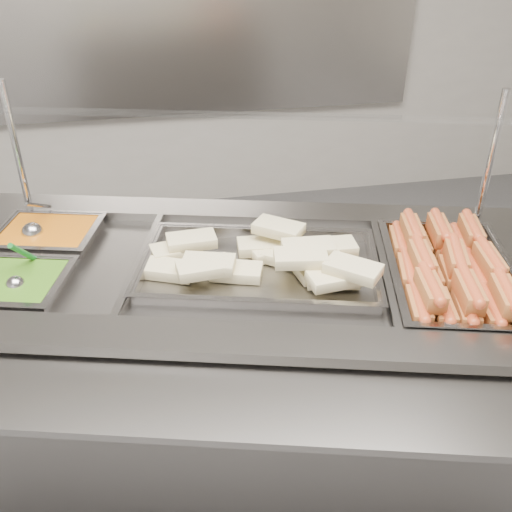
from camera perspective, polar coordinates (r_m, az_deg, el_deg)
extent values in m
cube|color=#9D9993|center=(3.39, -10.12, 23.45)|extent=(3.00, 0.04, 1.20)
cube|color=slate|center=(1.82, -1.47, -11.97)|extent=(1.77, 1.09, 0.80)
cube|color=gray|center=(1.31, -3.00, -8.47)|extent=(1.69, 0.56, 0.03)
cube|color=gray|center=(1.84, -0.74, 4.39)|extent=(1.69, 0.56, 0.03)
cube|color=black|center=(1.62, -1.62, -4.08)|extent=(1.57, 0.89, 0.02)
cube|color=gray|center=(1.57, 12.73, -1.16)|extent=(0.15, 0.51, 0.01)
cube|color=gray|center=(1.61, -11.48, -0.29)|extent=(0.15, 0.51, 0.01)
cube|color=gray|center=(1.22, -3.78, -14.17)|extent=(1.65, 0.65, 0.02)
cylinder|color=silver|center=(1.92, -22.90, 10.11)|extent=(0.02, 0.02, 0.40)
cylinder|color=silver|center=(1.82, 22.45, 9.07)|extent=(0.02, 0.02, 0.40)
cube|color=silver|center=(1.58, -1.23, 13.92)|extent=(1.53, 0.65, 0.08)
cube|color=#BE530A|center=(1.83, -19.96, 1.40)|extent=(0.30, 0.26, 0.08)
cube|color=#1F5B0E|center=(1.63, -23.28, -3.27)|extent=(0.30, 0.26, 0.08)
cube|color=#9C4F20|center=(1.46, 15.93, -5.01)|extent=(0.08, 0.14, 0.05)
cylinder|color=#C75023|center=(1.45, 16.03, -4.42)|extent=(0.07, 0.15, 0.03)
cube|color=#9C4F20|center=(1.59, 14.95, -1.66)|extent=(0.09, 0.15, 0.05)
cylinder|color=#C75023|center=(1.58, 15.05, -1.04)|extent=(0.07, 0.15, 0.03)
cube|color=#9C4F20|center=(1.73, 14.13, 1.24)|extent=(0.08, 0.14, 0.05)
cylinder|color=#C75023|center=(1.72, 14.22, 1.82)|extent=(0.07, 0.15, 0.03)
cube|color=#9C4F20|center=(1.48, 18.07, -5.13)|extent=(0.08, 0.14, 0.05)
cylinder|color=#C75023|center=(1.46, 18.20, -4.46)|extent=(0.06, 0.15, 0.03)
cube|color=#9C4F20|center=(1.61, 16.93, -1.76)|extent=(0.08, 0.14, 0.05)
cylinder|color=#C75023|center=(1.59, 17.04, -1.11)|extent=(0.06, 0.15, 0.03)
cube|color=#9C4F20|center=(1.74, 15.97, 1.15)|extent=(0.08, 0.14, 0.05)
cylinder|color=#C75023|center=(1.73, 16.07, 1.74)|extent=(0.06, 0.15, 0.03)
cube|color=#9C4F20|center=(1.49, 20.22, -5.14)|extent=(0.09, 0.15, 0.05)
cylinder|color=#C75023|center=(1.48, 20.36, -4.49)|extent=(0.07, 0.15, 0.03)
cube|color=#9C4F20|center=(1.62, 18.91, -1.80)|extent=(0.08, 0.14, 0.05)
cylinder|color=#C75023|center=(1.61, 19.04, -1.17)|extent=(0.07, 0.15, 0.03)
cube|color=#9C4F20|center=(1.75, 17.81, 1.07)|extent=(0.08, 0.14, 0.05)
cylinder|color=#C75023|center=(1.74, 17.92, 1.66)|extent=(0.06, 0.15, 0.03)
cube|color=#9C4F20|center=(1.51, 22.32, -5.12)|extent=(0.08, 0.14, 0.05)
cylinder|color=#C75023|center=(1.50, 22.47, -4.52)|extent=(0.06, 0.15, 0.03)
cube|color=#9C4F20|center=(1.64, 20.86, -1.81)|extent=(0.08, 0.14, 0.05)
cylinder|color=#C75023|center=(1.63, 20.99, -1.23)|extent=(0.06, 0.15, 0.03)
cube|color=#9C4F20|center=(1.77, 19.63, 1.05)|extent=(0.08, 0.14, 0.05)
cylinder|color=#C75023|center=(1.76, 19.73, 1.58)|extent=(0.07, 0.15, 0.03)
cube|color=#9C4F20|center=(1.65, 22.75, -1.83)|extent=(0.08, 0.14, 0.05)
cylinder|color=#C75023|center=(1.64, 22.88, -1.29)|extent=(0.06, 0.15, 0.03)
cube|color=#9C4F20|center=(1.45, 17.03, -3.29)|extent=(0.07, 0.14, 0.05)
cylinder|color=#C75023|center=(1.44, 17.15, -2.64)|extent=(0.06, 0.15, 0.03)
cube|color=#9C4F20|center=(1.57, 16.23, -0.33)|extent=(0.08, 0.14, 0.05)
cylinder|color=#C75023|center=(1.56, 16.34, 0.30)|extent=(0.06, 0.15, 0.03)
cube|color=#9C4F20|center=(1.70, 15.33, 2.42)|extent=(0.08, 0.14, 0.05)
cylinder|color=#C75023|center=(1.69, 15.42, 3.02)|extent=(0.06, 0.15, 0.03)
cube|color=#9C4F20|center=(1.47, 20.52, -3.39)|extent=(0.08, 0.14, 0.05)
cylinder|color=#C75023|center=(1.46, 20.66, -2.74)|extent=(0.06, 0.15, 0.03)
cube|color=#9C4F20|center=(1.60, 19.36, -0.21)|extent=(0.09, 0.15, 0.05)
cylinder|color=#C75023|center=(1.59, 19.49, 0.40)|extent=(0.08, 0.15, 0.03)
cube|color=#9C4F20|center=(1.73, 17.87, 2.45)|extent=(0.08, 0.14, 0.05)
cylinder|color=#C75023|center=(1.72, 17.98, 3.03)|extent=(0.06, 0.15, 0.03)
cube|color=#9C4F20|center=(1.49, 23.70, -3.76)|extent=(0.08, 0.14, 0.05)
cylinder|color=#C75023|center=(1.48, 23.86, -3.12)|extent=(0.07, 0.15, 0.03)
cube|color=#9C4F20|center=(1.62, 22.27, -0.55)|extent=(0.07, 0.14, 0.05)
cylinder|color=#C75023|center=(1.61, 22.42, 0.06)|extent=(0.06, 0.15, 0.03)
cube|color=#9C4F20|center=(1.75, 20.70, 2.31)|extent=(0.08, 0.15, 0.05)
cylinder|color=#C75023|center=(1.74, 20.82, 2.88)|extent=(0.07, 0.15, 0.03)
cube|color=beige|center=(1.51, 7.66, -2.13)|extent=(0.15, 0.10, 0.03)
cube|color=beige|center=(1.54, 6.60, -1.43)|extent=(0.15, 0.10, 0.03)
cube|color=beige|center=(1.59, 3.21, -0.15)|extent=(0.16, 0.14, 0.03)
cube|color=beige|center=(1.63, -8.01, 0.55)|extent=(0.15, 0.10, 0.03)
cube|color=beige|center=(1.63, 1.82, 0.60)|extent=(0.15, 0.11, 0.03)
cube|color=beige|center=(1.55, -8.70, -1.36)|extent=(0.16, 0.13, 0.03)
cube|color=beige|center=(1.53, -2.01, -1.55)|extent=(0.15, 0.12, 0.03)
cube|color=beige|center=(1.64, 0.58, 1.00)|extent=(0.14, 0.09, 0.03)
cube|color=beige|center=(1.46, 7.91, -2.16)|extent=(0.14, 0.09, 0.03)
cube|color=beige|center=(1.51, -4.78, -0.80)|extent=(0.15, 0.11, 0.03)
cube|color=beige|center=(1.62, -6.47, 1.54)|extent=(0.14, 0.08, 0.03)
cube|color=beige|center=(1.50, -5.28, -1.18)|extent=(0.14, 0.09, 0.03)
cube|color=beige|center=(1.59, 7.51, 0.86)|extent=(0.14, 0.08, 0.03)
cube|color=beige|center=(1.55, 5.77, 0.16)|extent=(0.15, 0.10, 0.03)
cube|color=beige|center=(1.45, 9.66, -1.27)|extent=(0.15, 0.15, 0.03)
cube|color=beige|center=(1.62, 2.26, 2.78)|extent=(0.16, 0.15, 0.03)
cube|color=beige|center=(1.48, 4.49, -0.19)|extent=(0.15, 0.10, 0.03)
cube|color=beige|center=(1.54, 5.24, 0.79)|extent=(0.14, 0.09, 0.03)
sphere|color=#AFAEB3|center=(1.81, -21.44, 2.17)|extent=(0.06, 0.06, 0.06)
cylinder|color=#AFAEB3|center=(1.85, -20.91, 4.76)|extent=(0.05, 0.15, 0.09)
sphere|color=#AFAEB3|center=(1.59, -22.90, -2.73)|extent=(0.05, 0.05, 0.05)
cylinder|color=#147328|center=(1.62, -22.27, 0.33)|extent=(0.04, 0.11, 0.11)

